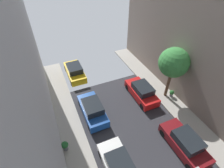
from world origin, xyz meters
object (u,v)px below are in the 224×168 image
object	(u,v)px
parked_car_right_1	(185,143)
potted_plant_0	(172,93)
potted_plant_1	(65,146)
parked_car_left_4	(75,71)
parked_car_left_3	(93,110)
parked_car_right_2	(142,92)
street_tree_1	(174,63)
parked_car_left_2	(120,168)

from	to	relation	value
parked_car_right_1	potted_plant_0	size ratio (longest dim) A/B	5.68
potted_plant_1	potted_plant_0	bearing A→B (deg)	7.97
parked_car_left_4	potted_plant_0	xyz separation A→B (m)	(8.22, -7.50, -0.15)
parked_car_left_3	parked_car_right_1	xyz separation A→B (m)	(5.40, -6.07, 0.00)
parked_car_right_2	potted_plant_1	xyz separation A→B (m)	(-8.47, -2.86, -0.07)
potted_plant_0	potted_plant_1	xyz separation A→B (m)	(-11.29, -1.58, 0.09)
parked_car_left_4	parked_car_right_1	size ratio (longest dim) A/B	1.00
street_tree_1	potted_plant_1	size ratio (longest dim) A/B	6.15
parked_car_right_2	parked_car_right_1	bearing A→B (deg)	-90.00
parked_car_left_3	parked_car_right_2	xyz separation A→B (m)	(5.40, 0.30, 0.00)
parked_car_left_2	potted_plant_0	world-z (taller)	parked_car_left_2
parked_car_left_4	potted_plant_1	world-z (taller)	parked_car_left_4
parked_car_right_1	parked_car_right_2	world-z (taller)	same
parked_car_right_1	street_tree_1	xyz separation A→B (m)	(2.35, 5.45, 3.42)
parked_car_left_2	parked_car_right_2	world-z (taller)	same
street_tree_1	potted_plant_1	bearing A→B (deg)	-169.82
parked_car_left_3	parked_car_right_1	world-z (taller)	same
parked_car_left_2	parked_car_left_3	xyz separation A→B (m)	(0.00, 5.75, 0.00)
potted_plant_1	parked_car_right_1	bearing A→B (deg)	-22.46
parked_car_left_3	parked_car_right_2	world-z (taller)	same
parked_car_left_4	potted_plant_0	size ratio (longest dim) A/B	5.68
parked_car_left_2	potted_plant_0	size ratio (longest dim) A/B	5.68
potted_plant_0	parked_car_right_1	bearing A→B (deg)	-118.99
parked_car_right_1	potted_plant_0	xyz separation A→B (m)	(2.82, 5.08, -0.15)
parked_car_left_2	parked_car_left_4	size ratio (longest dim) A/B	1.00
parked_car_left_3	parked_car_left_4	distance (m)	6.51
parked_car_left_3	potted_plant_1	bearing A→B (deg)	-140.15
street_tree_1	potted_plant_0	world-z (taller)	street_tree_1
parked_car_left_2	parked_car_right_1	xyz separation A→B (m)	(5.40, -0.32, 0.00)
parked_car_left_2	street_tree_1	xyz separation A→B (m)	(7.75, 5.12, 3.42)
parked_car_left_2	parked_car_right_1	distance (m)	5.41
potted_plant_1	parked_car_right_2	bearing A→B (deg)	18.68
parked_car_right_2	potted_plant_1	bearing A→B (deg)	-161.32
potted_plant_0	potted_plant_1	bearing A→B (deg)	-172.03
potted_plant_0	parked_car_left_3	bearing A→B (deg)	173.16
parked_car_left_2	potted_plant_1	xyz separation A→B (m)	(-3.07, 3.18, -0.07)
parked_car_right_1	potted_plant_1	distance (m)	9.17
parked_car_left_4	potted_plant_1	bearing A→B (deg)	-108.71
parked_car_left_4	parked_car_left_3	bearing A→B (deg)	-90.00
parked_car_right_1	street_tree_1	distance (m)	6.85
potted_plant_0	potted_plant_1	world-z (taller)	potted_plant_1
parked_car_left_2	parked_car_right_1	size ratio (longest dim) A/B	1.00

